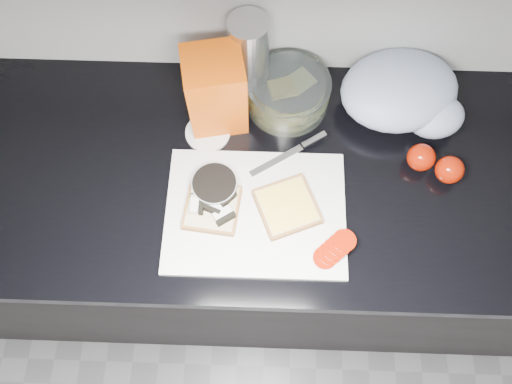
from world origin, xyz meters
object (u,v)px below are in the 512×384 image
cutting_board (256,212)px  steel_canister (249,57)px  bread_bag (216,91)px  glass_bowl (288,93)px

cutting_board → steel_canister: steel_canister is taller
cutting_board → bread_bag: 0.29m
cutting_board → glass_bowl: bearing=77.2°
glass_bowl → steel_canister: steel_canister is taller
cutting_board → bread_bag: bread_bag is taller
glass_bowl → steel_canister: bearing=153.5°
glass_bowl → bread_bag: bread_bag is taller
cutting_board → glass_bowl: (0.07, 0.30, 0.04)m
steel_canister → cutting_board: bearing=-85.5°
cutting_board → steel_canister: (-0.03, 0.35, 0.11)m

